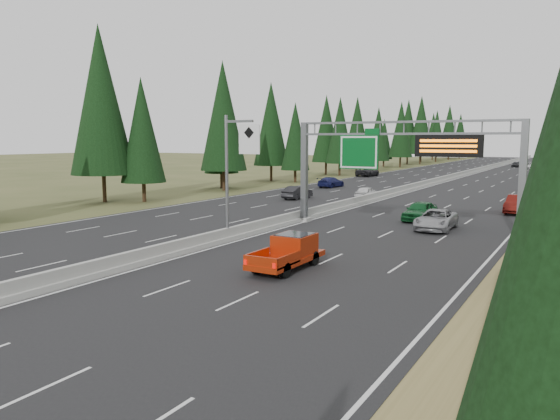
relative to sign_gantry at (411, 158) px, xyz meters
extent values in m
cube|color=black|center=(-8.92, 45.12, -5.23)|extent=(32.00, 260.00, 0.08)
cube|color=#3F4A22|center=(-26.72, 45.12, -5.24)|extent=(3.60, 260.00, 0.06)
cube|color=#969691|center=(-8.92, 45.12, -5.04)|extent=(0.70, 260.00, 0.30)
cube|color=#969691|center=(-8.92, 45.12, -4.64)|extent=(0.30, 260.00, 0.60)
cube|color=slate|center=(-8.57, 0.12, -1.29)|extent=(0.45, 0.45, 7.80)
cube|color=#969691|center=(-8.57, 0.12, -5.04)|extent=(0.90, 0.90, 0.30)
cube|color=slate|center=(7.28, 0.12, -1.29)|extent=(0.45, 0.45, 7.80)
cube|color=#969691|center=(7.28, 0.12, -5.04)|extent=(0.90, 0.90, 0.30)
cube|color=slate|center=(-0.64, 0.12, 2.53)|extent=(15.85, 0.35, 0.16)
cube|color=slate|center=(-0.64, 0.12, 1.69)|extent=(15.85, 0.35, 0.16)
cube|color=#054C19|center=(-3.92, -0.13, 0.36)|extent=(3.00, 0.10, 2.50)
cube|color=silver|center=(-3.92, -0.19, 0.36)|extent=(2.85, 0.02, 2.35)
cube|color=#054C19|center=(-2.92, -0.13, 1.86)|extent=(1.10, 0.10, 0.45)
cube|color=black|center=(2.58, -0.18, 0.86)|extent=(4.50, 0.40, 1.50)
cube|color=orange|center=(2.58, -0.40, 1.21)|extent=(3.80, 0.02, 0.18)
cube|color=orange|center=(2.58, -0.40, 0.86)|extent=(3.80, 0.02, 0.18)
cube|color=orange|center=(2.58, -0.40, 0.51)|extent=(3.80, 0.02, 0.18)
cylinder|color=slate|center=(-8.92, -9.88, -1.19)|extent=(0.20, 0.20, 8.00)
cube|color=#969691|center=(-8.92, -9.88, -5.09)|extent=(0.50, 0.50, 0.20)
cube|color=slate|center=(-7.92, -9.88, 2.41)|extent=(2.00, 0.15, 0.15)
cube|color=silver|center=(-7.12, -10.00, 1.31)|extent=(1.50, 0.06, 1.80)
cylinder|color=black|center=(-29.85, 4.38, -4.23)|extent=(0.40, 0.40, 2.08)
cone|color=black|center=(-29.85, 4.38, 2.27)|extent=(4.68, 4.68, 10.91)
cylinder|color=black|center=(-33.30, 2.12, -3.81)|extent=(0.40, 0.40, 2.92)
cone|color=black|center=(-33.30, 2.12, 5.33)|extent=(6.58, 6.58, 15.35)
cylinder|color=black|center=(-29.91, 18.84, -3.96)|extent=(0.40, 0.40, 2.63)
cone|color=black|center=(-29.91, 18.84, 4.25)|extent=(5.91, 5.91, 13.78)
cylinder|color=black|center=(-32.36, 21.68, -4.24)|extent=(0.40, 0.40, 2.05)
cone|color=black|center=(-32.36, 21.68, 2.16)|extent=(4.61, 4.61, 10.75)
cylinder|color=black|center=(-28.20, 34.90, -4.30)|extent=(0.40, 0.40, 1.94)
cone|color=black|center=(-28.20, 34.90, 1.77)|extent=(4.37, 4.37, 10.19)
cylinder|color=black|center=(-33.19, 36.12, -4.03)|extent=(0.40, 0.40, 2.47)
cone|color=black|center=(-33.19, 36.12, 3.69)|extent=(5.56, 5.56, 12.98)
cylinder|color=black|center=(-28.80, 52.88, -4.14)|extent=(0.40, 0.40, 2.26)
cone|color=black|center=(-28.80, 52.88, 2.91)|extent=(5.08, 5.08, 11.84)
cylinder|color=black|center=(-32.33, 54.60, -4.09)|extent=(0.40, 0.40, 2.35)
cone|color=black|center=(-32.33, 54.60, 3.26)|extent=(5.30, 5.30, 12.36)
cylinder|color=black|center=(-28.10, 70.94, -4.21)|extent=(0.40, 0.40, 2.12)
cone|color=black|center=(-28.10, 70.94, 2.41)|extent=(4.76, 4.76, 11.12)
cylinder|color=black|center=(-32.55, 70.27, -4.04)|extent=(0.40, 0.40, 2.46)
cone|color=black|center=(-32.55, 70.27, 3.66)|extent=(5.54, 5.54, 12.94)
cylinder|color=black|center=(-28.18, 86.31, -4.05)|extent=(0.40, 0.40, 2.44)
cone|color=black|center=(-28.18, 86.31, 3.56)|extent=(5.48, 5.48, 12.79)
cylinder|color=black|center=(-32.94, 88.41, -4.36)|extent=(0.40, 0.40, 1.83)
cone|color=black|center=(-32.94, 88.41, 1.35)|extent=(4.11, 4.11, 9.59)
cylinder|color=black|center=(-28.45, 103.84, -3.85)|extent=(0.40, 0.40, 2.84)
cone|color=black|center=(-28.45, 103.84, 5.02)|extent=(6.38, 6.38, 14.89)
cylinder|color=black|center=(-32.06, 104.53, -3.91)|extent=(0.40, 0.40, 2.72)
cone|color=black|center=(-32.06, 104.53, 4.59)|extent=(6.12, 6.12, 14.27)
cylinder|color=black|center=(-28.39, 119.84, -4.09)|extent=(0.40, 0.40, 2.36)
cone|color=black|center=(-28.39, 119.84, 3.29)|extent=(5.31, 5.31, 12.40)
cylinder|color=black|center=(-32.46, 118.99, -4.11)|extent=(0.40, 0.40, 2.32)
cone|color=black|center=(-32.46, 118.99, 3.13)|extent=(5.21, 5.21, 12.17)
cylinder|color=black|center=(-28.71, 136.84, -3.95)|extent=(0.40, 0.40, 2.65)
cone|color=black|center=(-28.71, 136.84, 4.32)|extent=(5.95, 5.95, 13.89)
cylinder|color=black|center=(-33.69, 136.47, -4.08)|extent=(0.40, 0.40, 2.39)
cone|color=black|center=(-33.69, 136.47, 3.38)|extent=(5.37, 5.37, 12.52)
cylinder|color=black|center=(-28.65, 152.08, -4.06)|extent=(0.40, 0.40, 2.42)
cone|color=black|center=(-28.65, 152.08, 3.50)|extent=(5.44, 5.44, 12.70)
cylinder|color=black|center=(-32.72, 153.73, -3.81)|extent=(0.40, 0.40, 2.91)
cone|color=black|center=(-32.72, 153.73, 5.29)|extent=(6.56, 6.56, 15.30)
imported|color=#98989C|center=(1.57, 1.31, -4.46)|extent=(2.59, 5.32, 1.46)
cylinder|color=black|center=(-2.64, -16.24, -4.82)|extent=(0.28, 0.74, 0.74)
cylinder|color=black|center=(-1.08, -16.24, -4.82)|extent=(0.28, 0.74, 0.74)
cylinder|color=black|center=(-2.64, -13.20, -4.82)|extent=(0.28, 0.74, 0.74)
cylinder|color=black|center=(-1.08, -13.20, -4.82)|extent=(0.28, 0.74, 0.74)
cube|color=#AA270A|center=(-1.86, -14.67, -4.68)|extent=(1.84, 5.16, 0.28)
cube|color=#AA270A|center=(-1.86, -13.84, -4.04)|extent=(1.75, 2.03, 1.01)
cube|color=black|center=(-1.86, -13.84, -3.76)|extent=(1.57, 1.75, 0.51)
cube|color=#AA270A|center=(-2.74, -16.06, -4.36)|extent=(0.09, 2.21, 0.55)
cube|color=#AA270A|center=(-0.99, -16.06, -4.36)|extent=(0.09, 2.21, 0.55)
cube|color=#AA270A|center=(-1.86, -17.16, -4.36)|extent=(1.84, 0.09, 0.55)
imported|color=#135526|center=(-0.68, 5.12, -4.40)|extent=(2.08, 4.69, 1.57)
imported|color=#5E120D|center=(5.58, 13.71, -4.39)|extent=(1.84, 4.92, 1.61)
imported|color=black|center=(4.42, 50.84, -4.46)|extent=(2.46, 5.16, 1.45)
imported|color=silver|center=(-1.08, 93.51, -4.51)|extent=(2.59, 5.01, 1.35)
imported|color=black|center=(-4.79, 99.91, -4.53)|extent=(1.61, 3.87, 1.31)
imported|color=black|center=(-16.82, 14.37, -4.48)|extent=(1.71, 4.40, 1.43)
imported|color=#171B52|center=(-19.75, 29.50, -4.49)|extent=(2.35, 4.97, 1.40)
imported|color=silver|center=(-10.42, 18.60, -4.52)|extent=(1.58, 3.92, 1.33)
imported|color=black|center=(-23.42, 52.89, -4.40)|extent=(2.80, 5.77, 1.58)
camera|label=1|loc=(11.28, -38.10, 1.32)|focal=35.00mm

